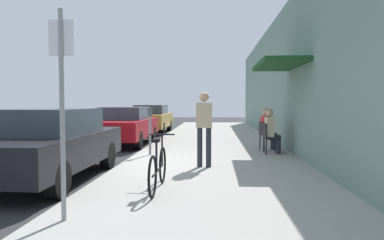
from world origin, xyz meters
name	(u,v)px	position (x,y,z in m)	size (l,w,h in m)	color
ground_plane	(122,168)	(0.00, 0.00, 0.00)	(60.00, 60.00, 0.00)	#2D2D30
sidewalk_slab	(214,154)	(2.25, 2.00, 0.06)	(4.50, 32.00, 0.12)	#9E9B93
building_facade	(298,76)	(4.64, 1.99, 2.36)	(1.40, 32.00, 4.72)	gray
parked_car_0	(50,144)	(-1.10, -1.47, 0.75)	(1.80, 4.40, 1.46)	black
parked_car_1	(125,125)	(-1.10, 4.66, 0.74)	(1.80, 4.40, 1.42)	maroon
parked_car_2	(151,118)	(-1.10, 10.05, 0.76)	(1.80, 4.40, 1.46)	#A58433
parking_meter	(150,128)	(0.45, 1.36, 0.89)	(0.12, 0.10, 1.32)	slate
street_sign	(62,98)	(0.40, -4.25, 1.64)	(0.32, 0.06, 2.60)	gray
bicycle_0	(158,168)	(1.32, -2.62, 0.48)	(0.46, 1.71, 0.90)	black
cafe_chair_0	(269,136)	(3.82, 1.84, 0.62)	(0.45, 0.45, 0.87)	black
seated_patron_0	(271,129)	(3.89, 1.84, 0.82)	(0.43, 0.37, 1.29)	#232838
cafe_chair_1	(265,134)	(3.83, 2.65, 0.62)	(0.51, 0.51, 0.87)	black
seated_patron_1	(267,127)	(3.89, 2.66, 0.82)	(0.47, 0.41, 1.29)	#232838
pedestrian_standing	(204,123)	(2.03, -0.45, 1.12)	(0.36, 0.22, 1.70)	#232838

